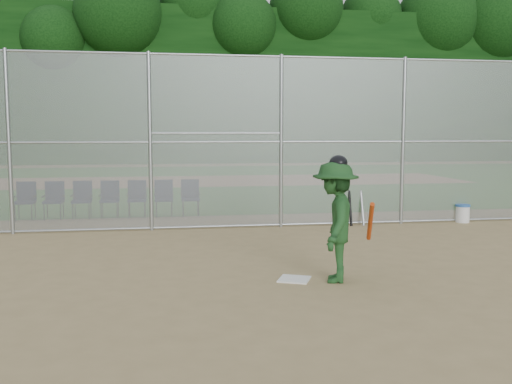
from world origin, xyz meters
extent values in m
plane|color=tan|center=(0.00, 0.00, 0.00)|extent=(100.00, 100.00, 0.00)
plane|color=#26641E|center=(0.00, 18.00, 0.01)|extent=(100.00, 100.00, 0.00)
plane|color=#A97F5D|center=(0.00, 18.00, 0.01)|extent=(24.00, 24.00, 0.00)
cube|color=gray|center=(0.00, 5.00, 2.00)|extent=(16.00, 0.02, 4.00)
cylinder|color=#9EA3A8|center=(0.00, 5.00, 3.95)|extent=(16.00, 0.05, 0.05)
cube|color=black|center=(0.00, 35.00, 5.50)|extent=(80.00, 5.00, 11.00)
cube|color=white|center=(0.21, 0.19, 0.01)|extent=(0.59, 0.59, 0.02)
imported|color=#1C471E|center=(0.79, 0.03, 0.90)|extent=(1.01, 1.32, 1.81)
ellipsoid|color=black|center=(0.79, 0.03, 1.78)|extent=(0.27, 0.30, 0.23)
cylinder|color=#D54314|center=(1.19, -0.37, 0.95)|extent=(0.25, 0.65, 0.63)
cylinder|color=white|center=(5.58, 4.92, 0.20)|extent=(0.33, 0.33, 0.39)
cylinder|color=#285EAF|center=(5.58, 4.92, 0.42)|extent=(0.35, 0.35, 0.05)
cylinder|color=#D84C14|center=(2.38, 4.91, 0.42)|extent=(0.06, 0.25, 0.84)
cylinder|color=black|center=(2.68, 4.91, 0.42)|extent=(0.06, 0.28, 0.84)
cylinder|color=#B2B2B7|center=(2.98, 4.91, 0.42)|extent=(0.06, 0.31, 0.83)
camera|label=1|loc=(-1.72, -8.03, 2.22)|focal=40.00mm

